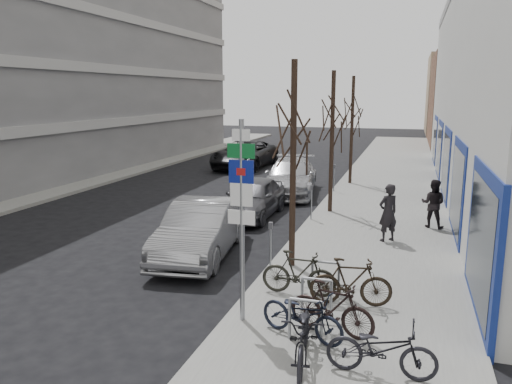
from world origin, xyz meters
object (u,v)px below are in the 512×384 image
Objects in this scene: tree_near at (294,116)px; meter_back at (334,175)px; meter_mid at (311,199)px; lane_car at (245,154)px; bike_near_left at (305,331)px; tree_far at (353,105)px; bike_rack at (317,293)px; bike_mid_inner at (299,273)px; bike_far_curb at (382,344)px; pedestrian_near at (388,213)px; pedestrian_far at (433,203)px; highway_sign_pole at (242,209)px; bike_far_inner at (351,282)px; meter_front at (271,241)px; parked_car_front at (200,229)px; parked_car_mid at (252,197)px; bike_mid_curb at (302,311)px; parked_car_back at (290,177)px; bike_near_right at (332,308)px; tree_mid at (333,108)px.

meter_back is (-0.45, 10.50, -3.19)m from tree_near.
meter_mid is 14.05m from lane_car.
tree_far is at bearing 86.52° from bike_near_left.
bike_rack is 1.30× the size of bike_mid_inner.
meter_back is 0.71× the size of bike_far_curb.
pedestrian_near is (2.32, 3.03, -3.05)m from tree_near.
bike_near_left is 10.23m from pedestrian_far.
highway_sign_pole is 2.64m from bike_near_left.
bike_far_inner is at bearing -83.20° from tree_far.
meter_front is 11.00m from meter_back.
meter_front is 4.49m from pedestrian_near.
bike_mid_inner is at bearing 34.36° from bike_far_curb.
bike_mid_inner is (-0.59, 0.99, 0.02)m from bike_rack.
meter_mid is 0.71× the size of bike_far_inner.
meter_front is 0.71× the size of bike_far_curb.
parked_car_mid is at bearing 82.49° from parked_car_front.
bike_rack is 1.15m from bike_mid_inner.
tree_far reaches higher than bike_mid_curb.
parked_car_back reaches higher than bike_far_inner.
bike_near_left is 0.44× the size of parked_car_mid.
bike_far_curb is at bearing 53.09° from pedestrian_near.
bike_rack is 1.26× the size of bike_far_inner.
meter_back is at bearing 22.35° from bike_near_right.
lane_car is at bearing 148.56° from tree_far.
tree_near is 10.98m from meter_back.
bike_mid_inner is at bearing -85.11° from meter_back.
tree_near is 4.33× the size of meter_mid.
pedestrian_far is (3.71, -1.34, -3.11)m from tree_mid.
highway_sign_pole reaches higher than parked_car_back.
parked_car_back is (-3.64, 12.99, 0.15)m from bike_rack.
bike_mid_curb is at bearing 148.91° from bike_far_inner.
tree_far is 15.64m from bike_far_inner.
lane_car is at bearing 123.29° from tree_mid.
bike_far_curb is at bearing -61.93° from parked_car_mid.
lane_car is at bearing 22.27° from bike_mid_inner.
tree_mid is at bearing 23.12° from bike_near_right.
parked_car_front is at bearing 52.16° from bike_far_inner.
pedestrian_near is at bearing 51.88° from meter_front.
highway_sign_pole is at bearing 132.56° from bike_near_left.
parked_car_mid is (-2.80, -7.66, -3.35)m from tree_far.
bike_mid_curb is 1.86m from bike_far_inner.
meter_front is 5.50m from meter_mid.
parked_car_front reaches higher than bike_mid_curb.
pedestrian_near is at bearing -18.69° from bike_mid_inner.
bike_near_left is at bearing -58.75° from parked_car_front.
pedestrian_far reaches higher than bike_rack.
bike_mid_inner is 0.96× the size of pedestrian_near.
bike_near_right is 8.97m from pedestrian_far.
tree_near reaches higher than highway_sign_pole.
bike_rack is at bearing -85.68° from tree_far.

